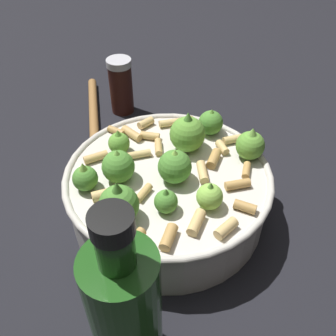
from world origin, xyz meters
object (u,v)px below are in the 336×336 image
olive_oil_bottle (125,310)px  wooden_spoon (94,122)px  pepper_shaker (121,86)px  cooking_pan (168,188)px

olive_oil_bottle → wooden_spoon: size_ratio=0.92×
olive_oil_bottle → wooden_spoon: (0.35, -0.18, -0.08)m
pepper_shaker → wooden_spoon: bearing=94.6°
pepper_shaker → olive_oil_bottle: 0.44m
cooking_pan → pepper_shaker: cooking_pan is taller
olive_oil_bottle → wooden_spoon: olive_oil_bottle is taller
pepper_shaker → wooden_spoon: size_ratio=0.45×
wooden_spoon → cooking_pan: bearing=171.9°
olive_oil_bottle → wooden_spoon: 0.40m
pepper_shaker → wooden_spoon: pepper_shaker is taller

